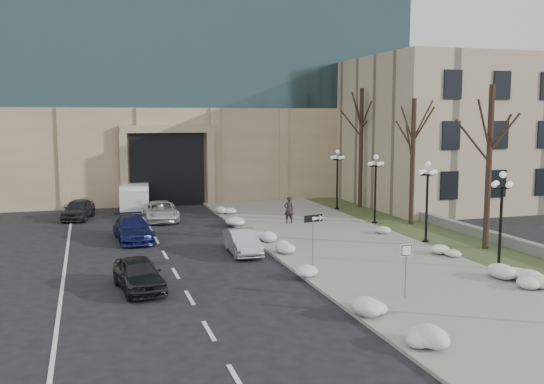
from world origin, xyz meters
The scene contains 34 objects.
ground centered at (0.00, 0.00, 0.00)m, with size 160.00×160.00×0.00m, color black.
sidewalk centered at (3.50, 14.00, 0.06)m, with size 9.00×40.00×0.12m, color gray.
curb centered at (-1.00, 14.00, 0.07)m, with size 0.30×40.00×0.14m, color gray.
grass_strip centered at (10.00, 14.00, 0.05)m, with size 4.00×40.00×0.10m, color #384C26.
stone_wall centered at (12.00, 16.00, 0.35)m, with size 0.50×30.00×0.70m, color gray.
office_tower centered at (-2.01, 43.58, 18.49)m, with size 40.00×24.70×36.00m.
classical_building centered at (22.00, 27.98, 6.00)m, with size 22.00×18.12×12.00m.
car_a centered at (-8.37, 7.69, 0.70)m, with size 1.65×4.10×1.40m, color black.
car_b centered at (-2.50, 12.98, 0.66)m, with size 1.39×3.99×1.32m, color #B5B9BE.
car_c centered at (-7.81, 18.27, 0.70)m, with size 1.98×4.86×1.41m, color navy.
car_d centered at (-5.43, 24.83, 0.68)m, with size 2.26×4.89×1.36m, color silver.
car_e centered at (-11.00, 27.14, 0.72)m, with size 1.71×4.25×1.45m, color #2B2B30.
pedestrian centered at (2.65, 20.54, 1.03)m, with size 0.67×0.44×1.82m, color black.
box_truck centered at (-6.77, 30.85, 0.96)m, with size 2.71×6.43×1.99m.
one_way_sign centered at (-0.15, 8.21, 2.28)m, with size 1.04×0.35×2.77m.
keep_sign centered at (1.65, 3.06, 1.70)m, with size 0.49×0.07×2.31m.
snow_clump_a centered at (-0.40, -1.66, 0.30)m, with size 1.10×1.60×0.36m, color white.
snow_clump_b centered at (-0.36, 2.00, 0.30)m, with size 1.10×1.60×0.36m, color white.
snow_clump_c centered at (-0.84, 7.25, 0.30)m, with size 1.10×1.60×0.36m, color white.
snow_clump_d centered at (-0.67, 11.90, 0.30)m, with size 1.10×1.60×0.36m, color white.
snow_clump_e centered at (-0.59, 15.43, 0.30)m, with size 1.10×1.60×0.36m, color white.
snow_clump_f centered at (-0.81, 20.96, 0.30)m, with size 1.10×1.60×0.36m, color white.
snow_clump_g centered at (-0.51, 25.38, 0.30)m, with size 1.10×1.60×0.36m, color white.
snow_clump_h centered at (7.63, 3.11, 0.30)m, with size 1.10×1.60×0.36m, color white.
snow_clump_i centered at (7.36, 8.99, 0.30)m, with size 1.10×1.60×0.36m, color white.
snow_clump_j centered at (7.30, 15.25, 0.30)m, with size 1.10×1.60×0.36m, color white.
snow_clump_k centered at (7.58, 4.19, 0.30)m, with size 1.10×1.60×0.36m, color white.
lamppost_a centered at (8.30, 6.00, 3.07)m, with size 1.18×1.18×4.76m.
lamppost_b centered at (8.30, 12.50, 3.07)m, with size 1.18×1.18×4.76m.
lamppost_c centered at (8.30, 19.00, 3.07)m, with size 1.18×1.18×4.76m.
lamppost_d centered at (8.30, 25.50, 3.07)m, with size 1.18×1.18×4.76m.
tree_near centered at (10.50, 10.00, 5.83)m, with size 3.20×3.20×9.00m.
tree_mid centered at (10.50, 18.00, 5.50)m, with size 3.20×3.20×8.50m.
tree_far centered at (10.50, 26.00, 6.15)m, with size 3.20×3.20×9.50m.
Camera 1 is at (-10.29, -17.75, 7.30)m, focal length 40.00 mm.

